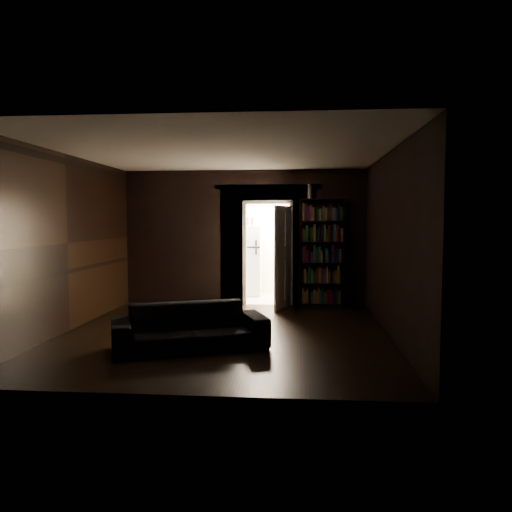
{
  "coord_description": "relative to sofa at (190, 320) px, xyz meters",
  "views": [
    {
      "loc": [
        1.14,
        -7.58,
        1.76
      ],
      "look_at": [
        0.41,
        0.9,
        1.15
      ],
      "focal_mm": 35.0,
      "sensor_mm": 36.0,
      "label": 1
    }
  ],
  "objects": [
    {
      "name": "refrigerator",
      "position": [
        0.24,
        4.95,
        0.42
      ],
      "size": [
        0.84,
        0.79,
        1.65
      ],
      "primitive_type": "cube",
      "rotation": [
        0.0,
        0.0,
        -0.16
      ],
      "color": "silver",
      "rests_on": "ground"
    },
    {
      "name": "bottles",
      "position": [
        0.14,
        4.97,
        1.37
      ],
      "size": [
        0.58,
        0.25,
        0.24
      ],
      "primitive_type": "cube",
      "rotation": [
        0.0,
        0.0,
        0.32
      ],
      "color": "black",
      "rests_on": "refrigerator"
    },
    {
      "name": "kitchen_alcove",
      "position": [
        0.84,
        4.79,
        0.81
      ],
      "size": [
        2.2,
        1.8,
        2.6
      ],
      "color": "beige",
      "rests_on": "ground"
    },
    {
      "name": "figurine",
      "position": [
        1.69,
        3.56,
        1.95
      ],
      "size": [
        0.12,
        0.12,
        0.3
      ],
      "primitive_type": "cube",
      "rotation": [
        0.0,
        0.0,
        -0.29
      ],
      "color": "white",
      "rests_on": "bookshelf"
    },
    {
      "name": "sofa",
      "position": [
        0.0,
        0.0,
        0.0
      ],
      "size": [
        2.27,
        1.6,
        0.8
      ],
      "primitive_type": "imported",
      "rotation": [
        0.0,
        0.0,
        0.37
      ],
      "color": "black",
      "rests_on": "ground"
    },
    {
      "name": "room_walls",
      "position": [
        0.33,
        1.99,
        1.28
      ],
      "size": [
        5.02,
        5.61,
        2.84
      ],
      "color": "black",
      "rests_on": "ground"
    },
    {
      "name": "ground",
      "position": [
        0.34,
        0.92,
        -0.4
      ],
      "size": [
        5.5,
        5.5,
        0.0
      ],
      "primitive_type": "plane",
      "color": "black",
      "rests_on": "ground"
    },
    {
      "name": "bookshelf",
      "position": [
        1.94,
        3.51,
        0.7
      ],
      "size": [
        0.96,
        0.6,
        2.2
      ],
      "primitive_type": "cube",
      "rotation": [
        0.0,
        0.0,
        -0.34
      ],
      "color": "black",
      "rests_on": "ground"
    },
    {
      "name": "door",
      "position": [
        1.17,
        3.25,
        0.62
      ],
      "size": [
        0.32,
        0.82,
        2.05
      ],
      "primitive_type": "cube",
      "rotation": [
        0.0,
        0.0,
        1.24
      ],
      "color": "white",
      "rests_on": "ground"
    }
  ]
}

